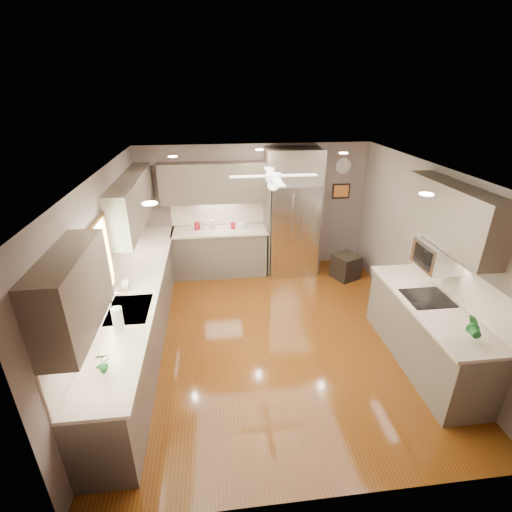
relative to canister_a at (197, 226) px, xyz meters
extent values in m
plane|color=#492409|center=(1.16, -2.23, -1.02)|extent=(5.00, 5.00, 0.00)
plane|color=white|center=(1.16, -2.23, 1.48)|extent=(5.00, 5.00, 0.00)
plane|color=#66554D|center=(1.16, 0.27, 0.23)|extent=(4.50, 0.00, 4.50)
plane|color=#66554D|center=(1.16, -4.73, 0.23)|extent=(4.50, 0.00, 4.50)
plane|color=#66554D|center=(-1.09, -2.23, 0.23)|extent=(0.00, 5.00, 5.00)
plane|color=#66554D|center=(3.41, -2.23, 0.23)|extent=(0.00, 5.00, 5.00)
cylinder|color=maroon|center=(0.00, 0.00, 0.00)|extent=(0.12, 0.12, 0.15)
cylinder|color=silver|center=(0.09, 0.02, -0.01)|extent=(0.12, 0.12, 0.15)
cylinder|color=beige|center=(0.31, -0.02, 0.01)|extent=(0.13, 0.13, 0.19)
cylinder|color=maroon|center=(0.70, -0.01, -0.02)|extent=(0.10, 0.10, 0.13)
imported|color=white|center=(-0.90, -2.21, 0.01)|extent=(0.08, 0.08, 0.18)
imported|color=#1A5E24|center=(-0.80, -3.88, 0.06)|extent=(0.17, 0.14, 0.28)
imported|color=#1A5E24|center=(3.09, -3.80, 0.07)|extent=(0.20, 0.18, 0.31)
imported|color=beige|center=(0.88, -0.02, -0.05)|extent=(0.26, 0.26, 0.05)
cube|color=brown|center=(-0.79, -2.08, -0.57)|extent=(0.60, 4.70, 0.90)
cube|color=#BCAD98|center=(-0.78, -2.08, -0.10)|extent=(0.65, 4.70, 0.04)
cube|color=beige|center=(-1.08, -2.08, 0.18)|extent=(0.02, 4.70, 0.50)
cube|color=brown|center=(0.43, -0.03, -0.57)|extent=(1.85, 0.60, 0.90)
cube|color=#BCAD98|center=(0.43, -0.05, -0.10)|extent=(1.85, 0.65, 0.04)
cube|color=beige|center=(0.43, 0.26, 0.18)|extent=(1.85, 0.02, 0.50)
cube|color=brown|center=(-0.93, -3.83, 0.81)|extent=(0.33, 1.20, 0.75)
cube|color=brown|center=(-0.93, -0.93, 0.81)|extent=(0.33, 2.40, 0.75)
cube|color=brown|center=(0.43, 0.10, 0.81)|extent=(2.15, 0.33, 0.75)
cube|color=brown|center=(3.24, -2.78, 1.01)|extent=(0.33, 1.70, 0.75)
cube|color=#BFF2B2|center=(-1.08, -2.73, 0.53)|extent=(0.01, 1.00, 0.80)
cube|color=brown|center=(-1.05, -2.73, 0.96)|extent=(0.05, 1.12, 0.06)
cube|color=brown|center=(-1.05, -2.73, 0.10)|extent=(0.05, 1.12, 0.06)
cube|color=brown|center=(-1.05, -3.26, 0.53)|extent=(0.05, 0.06, 0.80)
cube|color=brown|center=(-1.05, -2.20, 0.53)|extent=(0.05, 0.06, 0.80)
cube|color=silver|center=(-0.77, -2.73, -0.09)|extent=(0.50, 0.70, 0.03)
cube|color=#262626|center=(-0.77, -2.73, -0.13)|extent=(0.44, 0.62, 0.05)
cylinder|color=silver|center=(-0.97, -2.73, 0.03)|extent=(0.02, 0.02, 0.24)
cylinder|color=silver|center=(-0.91, -2.73, 0.15)|extent=(0.16, 0.02, 0.02)
cube|color=silver|center=(1.86, -0.09, -0.11)|extent=(0.92, 0.72, 1.82)
cube|color=black|center=(1.86, -0.43, -0.36)|extent=(0.88, 0.02, 0.02)
cube|color=black|center=(1.86, -0.44, 0.23)|extent=(0.01, 0.02, 1.00)
cylinder|color=silver|center=(1.78, -0.47, 0.23)|extent=(0.02, 0.02, 0.90)
cylinder|color=silver|center=(1.94, -0.47, 0.23)|extent=(0.02, 0.02, 0.90)
cube|color=brown|center=(1.86, -0.03, 1.12)|extent=(1.04, 0.60, 0.63)
cube|color=brown|center=(1.36, -0.03, -0.11)|extent=(0.06, 0.60, 1.82)
cube|color=brown|center=(2.36, -0.03, -0.11)|extent=(0.06, 0.60, 1.82)
cube|color=brown|center=(3.08, -3.03, -0.57)|extent=(0.65, 2.20, 0.90)
cube|color=#BCAD98|center=(3.07, -3.03, -0.10)|extent=(0.70, 2.20, 0.04)
cube|color=beige|center=(3.40, -3.03, 0.18)|extent=(0.02, 2.20, 0.50)
cube|color=black|center=(3.07, -2.93, -0.08)|extent=(0.56, 0.52, 0.01)
cube|color=silver|center=(3.19, -2.78, 0.46)|extent=(0.42, 0.55, 0.34)
cube|color=black|center=(2.98, -2.78, 0.46)|extent=(0.02, 0.40, 0.26)
cylinder|color=white|center=(1.16, -1.93, 1.44)|extent=(0.03, 0.03, 0.08)
cylinder|color=white|center=(1.16, -1.93, 1.34)|extent=(0.22, 0.22, 0.10)
sphere|color=white|center=(1.16, -1.93, 1.24)|extent=(0.16, 0.16, 0.16)
cube|color=white|center=(1.51, -1.93, 1.36)|extent=(0.48, 0.11, 0.01)
cube|color=white|center=(1.16, -1.58, 1.36)|extent=(0.11, 0.48, 0.01)
cube|color=white|center=(0.81, -1.93, 1.36)|extent=(0.48, 0.11, 0.01)
cube|color=white|center=(1.16, -2.28, 1.36)|extent=(0.11, 0.48, 0.01)
cylinder|color=white|center=(-0.24, -0.93, 1.47)|extent=(0.14, 0.14, 0.01)
cylinder|color=white|center=(2.46, -0.93, 1.47)|extent=(0.14, 0.14, 0.01)
cylinder|color=white|center=(-0.24, -3.43, 1.47)|extent=(0.14, 0.14, 0.01)
cylinder|color=white|center=(2.46, -3.43, 1.47)|extent=(0.14, 0.14, 0.01)
cylinder|color=white|center=(1.16, -0.43, 1.47)|extent=(0.14, 0.14, 0.01)
cylinder|color=white|center=(2.91, 0.25, 1.03)|extent=(0.30, 0.03, 0.30)
cylinder|color=silver|center=(2.91, 0.24, 1.03)|extent=(0.29, 0.00, 0.29)
cube|color=black|center=(2.91, 0.25, 0.53)|extent=(0.36, 0.03, 0.30)
cube|color=#BB6525|center=(2.91, 0.23, 0.53)|extent=(0.30, 0.01, 0.24)
cube|color=black|center=(2.87, -0.54, -0.79)|extent=(0.59, 0.59, 0.50)
cube|color=black|center=(2.87, -0.54, -0.56)|extent=(0.56, 0.56, 0.03)
cylinder|color=white|center=(-0.80, -3.15, 0.06)|extent=(0.12, 0.12, 0.28)
cylinder|color=silver|center=(-0.80, -3.15, 0.07)|extent=(0.02, 0.02, 0.30)
camera|label=1|loc=(0.34, -6.82, 2.46)|focal=26.00mm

